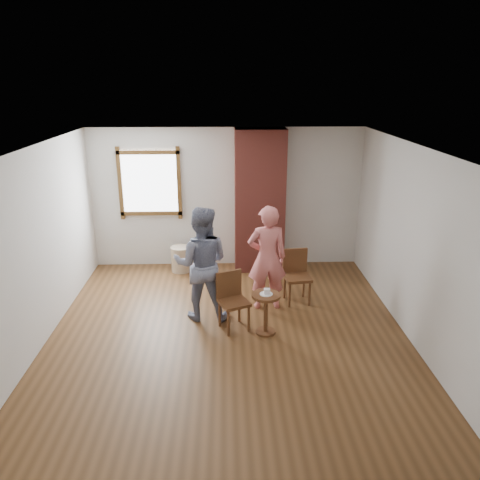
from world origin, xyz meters
The scene contains 12 objects.
ground centered at (0.00, 0.00, 0.00)m, with size 5.50×5.50×0.00m, color brown.
room_shell centered at (-0.06, 0.61, 1.81)m, with size 5.04×5.52×2.62m.
brick_chimney centered at (0.60, 2.50, 1.30)m, with size 0.90×0.50×2.60m, color #A14339.
stoneware_crock centered at (-0.86, 2.40, 0.24)m, with size 0.37×0.37×0.47m, color tan.
dark_pot centered at (-0.47, 2.40, 0.07)m, with size 0.14×0.14×0.14m, color black.
dining_chair_left centered at (0.06, 0.28, 0.47)m, with size 0.51×0.51×0.83m.
dining_chair_right centered at (1.10, 1.11, 0.48)m, with size 0.44×0.44×0.85m.
side_table centered at (0.53, 0.09, 0.40)m, with size 0.40×0.40×0.60m.
cake_plate centered at (0.53, 0.09, 0.60)m, with size 0.18×0.18×0.01m, color white.
cake_slice centered at (0.54, 0.09, 0.64)m, with size 0.08×0.07×0.06m, color white.
man centered at (-0.38, 0.61, 0.86)m, with size 0.83×0.65×1.71m, color #141938.
person_pink centered at (0.61, 0.89, 0.83)m, with size 0.60×0.40×1.65m, color #DA6F6D.
Camera 1 is at (-0.02, -5.73, 3.41)m, focal length 35.00 mm.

